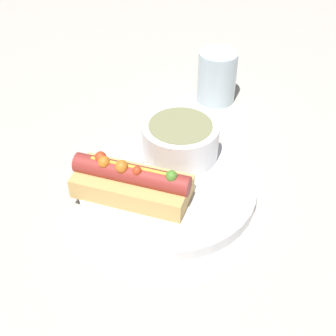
# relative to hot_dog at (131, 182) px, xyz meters

# --- Properties ---
(ground_plane) EXTENTS (4.00, 4.00, 0.00)m
(ground_plane) POSITION_rel_hot_dog_xyz_m (0.01, 0.05, -0.04)
(ground_plane) COLOR #BCB7AD
(dinner_plate) EXTENTS (0.25, 0.25, 0.02)m
(dinner_plate) POSITION_rel_hot_dog_xyz_m (0.01, 0.05, -0.03)
(dinner_plate) COLOR white
(dinner_plate) RESTS_ON ground_plane
(hot_dog) EXTENTS (0.17, 0.14, 0.06)m
(hot_dog) POSITION_rel_hot_dog_xyz_m (0.00, 0.00, 0.00)
(hot_dog) COLOR #DBAD60
(hot_dog) RESTS_ON dinner_plate
(soup_bowl) EXTENTS (0.12, 0.12, 0.05)m
(soup_bowl) POSITION_rel_hot_dog_xyz_m (-0.03, 0.11, 0.01)
(soup_bowl) COLOR white
(soup_bowl) RESTS_ON dinner_plate
(spoon) EXTENTS (0.03, 0.15, 0.01)m
(spoon) POSITION_rel_hot_dog_xyz_m (-0.04, 0.10, -0.02)
(spoon) COLOR #B7B7BC
(spoon) RESTS_ON dinner_plate
(drinking_glass) EXTENTS (0.07, 0.07, 0.09)m
(drinking_glass) POSITION_rel_hot_dog_xyz_m (-0.14, 0.28, 0.01)
(drinking_glass) COLOR silver
(drinking_glass) RESTS_ON ground_plane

